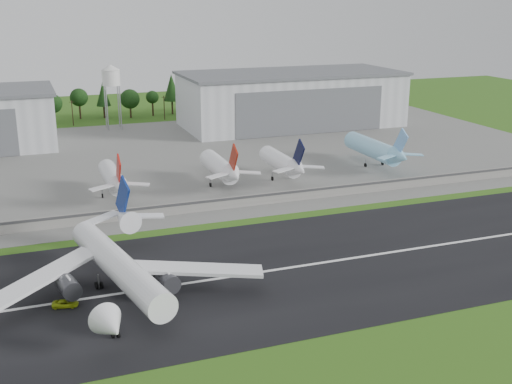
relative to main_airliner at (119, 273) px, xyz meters
name	(u,v)px	position (x,y,z in m)	size (l,w,h in m)	color
ground	(272,292)	(29.48, -9.57, -4.89)	(600.00, 600.00, 0.00)	#1F5814
runway	(255,273)	(29.48, 0.43, -4.84)	(320.00, 60.00, 0.10)	black
runway_centerline	(255,273)	(29.48, 0.43, -4.78)	(220.00, 1.00, 0.02)	white
apron	(154,160)	(29.48, 110.43, -4.84)	(320.00, 150.00, 0.10)	slate
blast_fence	(200,206)	(29.48, 45.41, -3.09)	(240.00, 0.61, 3.50)	gray
hangar_east	(291,99)	(104.48, 155.35, 7.73)	(102.00, 47.00, 25.20)	silver
water_tower	(111,75)	(24.48, 175.43, 19.66)	(8.40, 8.40, 29.40)	#99999E
utility_poles	(120,123)	(29.48, 190.43, -4.89)	(230.00, 3.00, 12.00)	black
treeline	(116,117)	(29.48, 205.43, -4.89)	(320.00, 16.00, 22.00)	black
main_airliner	(119,273)	(0.00, 0.00, 0.00)	(56.12, 58.93, 18.17)	white
ground_vehicle	(65,303)	(-10.93, -1.79, -4.09)	(2.34, 5.07, 1.41)	#B1CB17
parked_jet_red_a	(114,179)	(8.78, 66.97, 1.19)	(7.36, 31.29, 16.59)	silver
parked_jet_red_b	(222,168)	(42.77, 67.01, 1.43)	(7.36, 31.29, 16.84)	white
parked_jet_navy	(284,163)	(64.10, 66.99, 1.26)	(7.36, 31.29, 16.66)	white
parked_jet_skyblue	(377,150)	(101.93, 72.04, 1.62)	(7.36, 37.29, 17.08)	#8DD1F4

